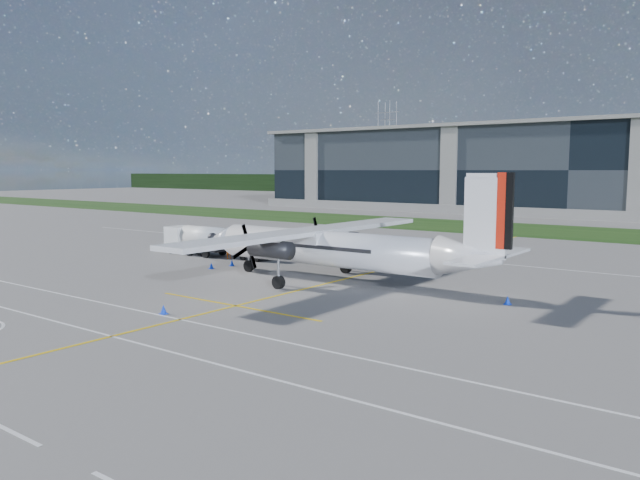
% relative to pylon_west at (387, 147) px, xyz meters
% --- Properties ---
extents(ground, '(400.00, 400.00, 0.00)m').
position_rel_pylon_west_xyz_m(ground, '(80.00, -110.00, -15.00)').
color(ground, '#64625F').
rests_on(ground, ground).
extents(grass_strip, '(400.00, 18.00, 0.04)m').
position_rel_pylon_west_xyz_m(grass_strip, '(80.00, -102.00, -14.98)').
color(grass_strip, '#163A0F').
rests_on(grass_strip, ground).
extents(terminal_building, '(120.00, 20.00, 15.00)m').
position_rel_pylon_west_xyz_m(terminal_building, '(80.00, -70.00, -7.50)').
color(terminal_building, black).
rests_on(terminal_building, ground).
extents(pylon_west, '(9.00, 4.60, 30.00)m').
position_rel_pylon_west_xyz_m(pylon_west, '(0.00, 0.00, 0.00)').
color(pylon_west, gray).
rests_on(pylon_west, ground).
extents(yellow_taxiway_centerline, '(0.20, 70.00, 0.01)m').
position_rel_pylon_west_xyz_m(yellow_taxiway_centerline, '(83.00, -140.00, -14.99)').
color(yellow_taxiway_centerline, yellow).
rests_on(yellow_taxiway_centerline, ground).
extents(white_lane_line, '(90.00, 0.15, 0.01)m').
position_rel_pylon_west_xyz_m(white_lane_line, '(80.00, -164.00, -14.99)').
color(white_lane_line, white).
rests_on(white_lane_line, ground).
extents(turboprop_aircraft, '(23.81, 24.69, 7.41)m').
position_rel_pylon_west_xyz_m(turboprop_aircraft, '(83.41, -146.95, -11.30)').
color(turboprop_aircraft, white).
rests_on(turboprop_aircraft, ground).
extents(fuel_tanker_truck, '(6.91, 2.25, 2.59)m').
position_rel_pylon_west_xyz_m(fuel_tanker_truck, '(64.79, -142.83, -13.70)').
color(fuel_tanker_truck, white).
rests_on(fuel_tanker_truck, ground).
extents(baggage_tug, '(2.65, 1.59, 1.59)m').
position_rel_pylon_west_xyz_m(baggage_tug, '(71.79, -142.20, -14.20)').
color(baggage_tug, white).
rests_on(baggage_tug, ground).
extents(ground_crew_person, '(0.63, 0.87, 2.08)m').
position_rel_pylon_west_xyz_m(ground_crew_person, '(69.37, -142.90, -13.96)').
color(ground_crew_person, '#F25907').
rests_on(ground_crew_person, ground).
extents(safety_cone_nose_port, '(0.36, 0.36, 0.50)m').
position_rel_pylon_west_xyz_m(safety_cone_nose_port, '(72.27, -147.70, -14.75)').
color(safety_cone_nose_port, '#0D36E0').
rests_on(safety_cone_nose_port, ground).
extents(safety_cone_portwing, '(0.36, 0.36, 0.50)m').
position_rel_pylon_west_xyz_m(safety_cone_portwing, '(81.36, -159.70, -14.75)').
color(safety_cone_portwing, '#0D36E0').
rests_on(safety_cone_portwing, ground).
extents(safety_cone_nose_stbd, '(0.36, 0.36, 0.50)m').
position_rel_pylon_west_xyz_m(safety_cone_nose_stbd, '(72.48, -145.71, -14.75)').
color(safety_cone_nose_stbd, '#0D36E0').
rests_on(safety_cone_nose_stbd, ground).
extents(safety_cone_tail, '(0.36, 0.36, 0.50)m').
position_rel_pylon_west_xyz_m(safety_cone_tail, '(95.01, -146.54, -14.75)').
color(safety_cone_tail, '#0D36E0').
rests_on(safety_cone_tail, ground).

